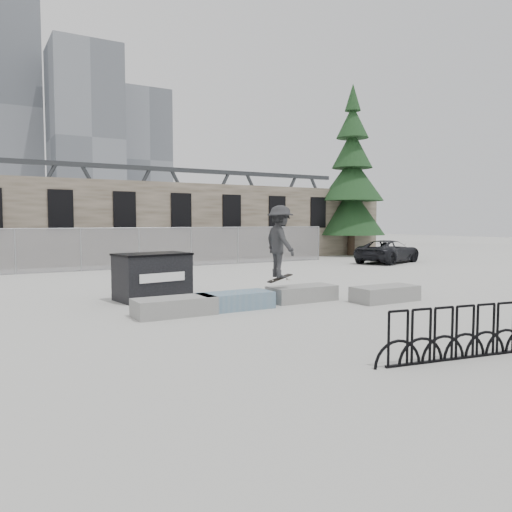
{
  "coord_description": "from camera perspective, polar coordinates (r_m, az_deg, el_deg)",
  "views": [
    {
      "loc": [
        -7.23,
        -11.55,
        2.32
      ],
      "look_at": [
        0.09,
        1.15,
        1.3
      ],
      "focal_mm": 35.0,
      "sensor_mm": 36.0,
      "label": 1
    }
  ],
  "objects": [
    {
      "name": "ground",
      "position": [
        13.82,
        2.04,
        -5.69
      ],
      "size": [
        120.0,
        120.0,
        0.0
      ],
      "primitive_type": "plane",
      "color": "#B7B8B3",
      "rests_on": "ground"
    },
    {
      "name": "stone_wall",
      "position": [
        28.71,
        -15.43,
        3.72
      ],
      "size": [
        36.0,
        2.58,
        4.5
      ],
      "color": "brown",
      "rests_on": "ground"
    },
    {
      "name": "chainlink_fence",
      "position": [
        25.15,
        -13.23,
        0.96
      ],
      "size": [
        22.06,
        0.06,
        2.02
      ],
      "color": "gray",
      "rests_on": "ground"
    },
    {
      "name": "planter_far_left",
      "position": [
        12.52,
        -9.3,
        -5.63
      ],
      "size": [
        2.0,
        0.9,
        0.44
      ],
      "color": "gray",
      "rests_on": "ground"
    },
    {
      "name": "planter_center_left",
      "position": [
        13.26,
        -2.43,
        -5.04
      ],
      "size": [
        2.0,
        0.9,
        0.44
      ],
      "color": "#2E618B",
      "rests_on": "ground"
    },
    {
      "name": "planter_center_right",
      "position": [
        14.64,
        5.28,
        -4.2
      ],
      "size": [
        2.0,
        0.9,
        0.44
      ],
      "color": "gray",
      "rests_on": "ground"
    },
    {
      "name": "planter_offset",
      "position": [
        14.99,
        14.53,
        -4.12
      ],
      "size": [
        2.0,
        0.9,
        0.44
      ],
      "color": "gray",
      "rests_on": "ground"
    },
    {
      "name": "dumpster",
      "position": [
        15.1,
        -11.74,
        -2.27
      ],
      "size": [
        2.27,
        1.58,
        1.38
      ],
      "rotation": [
        0.0,
        0.0,
        0.15
      ],
      "color": "black",
      "rests_on": "ground"
    },
    {
      "name": "bike_rack",
      "position": [
        9.22,
        22.76,
        -8.12
      ],
      "size": [
        3.55,
        0.64,
        0.9
      ],
      "rotation": [
        0.0,
        0.0,
        -0.16
      ],
      "color": "black",
      "rests_on": "ground"
    },
    {
      "name": "spruce_tree",
      "position": [
        34.66,
        10.89,
        8.07
      ],
      "size": [
        4.5,
        4.5,
        11.5
      ],
      "color": "#38281E",
      "rests_on": "ground"
    },
    {
      "name": "skyline_towers",
      "position": [
        107.15,
        -26.97,
        13.5
      ],
      "size": [
        58.0,
        28.0,
        48.0
      ],
      "color": "slate",
      "rests_on": "ground"
    },
    {
      "name": "truss_bridge",
      "position": [
        68.77,
        -15.52,
        5.36
      ],
      "size": [
        70.0,
        3.0,
        9.8
      ],
      "color": "#2D3033",
      "rests_on": "ground"
    },
    {
      "name": "suv",
      "position": [
        28.86,
        14.89,
        0.51
      ],
      "size": [
        5.01,
        3.48,
        1.27
      ],
      "primitive_type": "imported",
      "rotation": [
        0.0,
        0.0,
        1.9
      ],
      "color": "black",
      "rests_on": "ground"
    },
    {
      "name": "skateboarder",
      "position": [
        13.92,
        2.77,
        1.67
      ],
      "size": [
        0.85,
        1.35,
        2.14
      ],
      "rotation": [
        0.0,
        0.0,
        1.49
      ],
      "color": "#27282A",
      "rests_on": "ground"
    }
  ]
}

